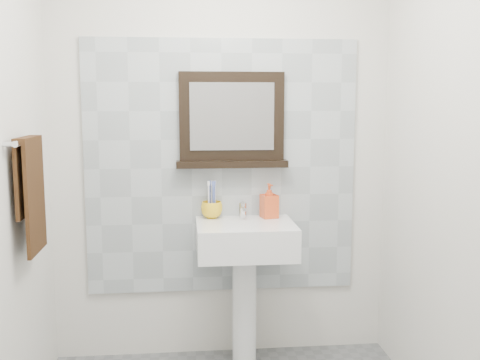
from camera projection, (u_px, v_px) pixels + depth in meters
name	position (u px, v px, depth m)	size (l,w,h in m)	color
back_wall	(222.00, 151.00, 3.33)	(2.00, 0.01, 2.50)	silver
front_wall	(293.00, 243.00, 1.16)	(2.00, 0.01, 2.50)	silver
right_wall	(478.00, 171.00, 2.34)	(0.01, 2.20, 2.50)	silver
splashback	(222.00, 168.00, 3.33)	(1.60, 0.02, 1.50)	#A5AEB2
pedestal_sink	(245.00, 254.00, 3.19)	(0.55, 0.44, 0.96)	white
toothbrush_cup	(212.00, 210.00, 3.29)	(0.12, 0.12, 0.10)	yellow
toothbrushes	(212.00, 197.00, 3.28)	(0.05, 0.04, 0.21)	white
soap_dispenser	(269.00, 201.00, 3.29)	(0.09, 0.09, 0.20)	red
framed_mirror	(232.00, 122.00, 3.27)	(0.65, 0.11, 0.55)	black
towel_bar	(27.00, 141.00, 2.60)	(0.07, 0.40, 0.03)	silver
hand_towel	(31.00, 186.00, 2.63)	(0.06, 0.30, 0.55)	black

